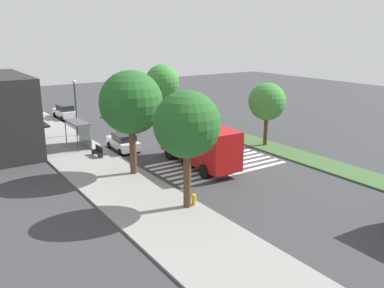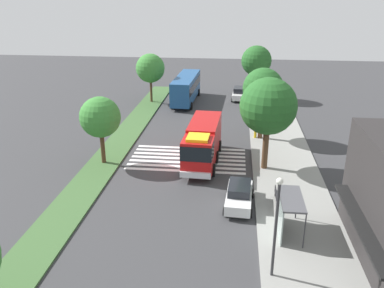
{
  "view_description": "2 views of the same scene",
  "coord_description": "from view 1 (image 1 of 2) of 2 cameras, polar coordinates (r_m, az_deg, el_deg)",
  "views": [
    {
      "loc": [
        -27.53,
        19.96,
        10.78
      ],
      "look_at": [
        0.49,
        1.14,
        1.51
      ],
      "focal_mm": 38.17,
      "sensor_mm": 36.0,
      "label": 1
    },
    {
      "loc": [
        32.55,
        4.15,
        14.73
      ],
      "look_at": [
        -0.81,
        0.47,
        1.76
      ],
      "focal_mm": 37.43,
      "sensor_mm": 36.0,
      "label": 2
    }
  ],
  "objects": [
    {
      "name": "median_strip",
      "position": [
        40.28,
        10.57,
        -0.32
      ],
      "size": [
        60.0,
        3.0,
        0.14
      ],
      "primitive_type": "cube",
      "color": "#3D6033",
      "rests_on": "ground_plane"
    },
    {
      "name": "median_tree_west",
      "position": [
        39.65,
        10.44,
        5.82
      ],
      "size": [
        3.58,
        3.58,
        6.05
      ],
      "color": "#47301E",
      "rests_on": "median_strip"
    },
    {
      "name": "street_lamp",
      "position": [
        44.54,
        -15.95,
        5.54
      ],
      "size": [
        0.36,
        0.36,
        5.89
      ],
      "color": "#2D2D30",
      "rests_on": "sidewalk"
    },
    {
      "name": "sidewalk_tree_west",
      "position": [
        24.42,
        -0.7,
        2.67
      ],
      "size": [
        4.11,
        4.11,
        7.37
      ],
      "color": "#513823",
      "rests_on": "sidewalk"
    },
    {
      "name": "median_tree_center",
      "position": [
        55.59,
        -4.18,
        8.73
      ],
      "size": [
        4.52,
        4.52,
        6.53
      ],
      "color": "#513823",
      "rests_on": "median_strip"
    },
    {
      "name": "crosswalk",
      "position": [
        34.54,
        3.4,
        -2.84
      ],
      "size": [
        5.85,
        10.67,
        0.01
      ],
      "color": "silver",
      "rests_on": "ground_plane"
    },
    {
      "name": "fire_truck",
      "position": [
        33.83,
        0.65,
        0.41
      ],
      "size": [
        9.11,
        3.15,
        3.62
      ],
      "rotation": [
        0.0,
        0.0,
        -0.05
      ],
      "color": "#B71414",
      "rests_on": "ground_plane"
    },
    {
      "name": "sidewalk_tree_center",
      "position": [
        30.92,
        -8.51,
        5.72
      ],
      "size": [
        4.79,
        4.79,
        7.98
      ],
      "color": "#513823",
      "rests_on": "sidewalk"
    },
    {
      "name": "ground_plane",
      "position": [
        35.67,
        1.97,
        -2.24
      ],
      "size": [
        120.0,
        120.0,
        0.0
      ],
      "primitive_type": "plane",
      "color": "#38383A"
    },
    {
      "name": "parked_car_east",
      "position": [
        55.15,
        -17.34,
        4.36
      ],
      "size": [
        4.58,
        2.1,
        1.8
      ],
      "rotation": [
        0.0,
        0.0,
        0.02
      ],
      "color": "silver",
      "rests_on": "ground_plane"
    },
    {
      "name": "bus_stop_shelter",
      "position": [
        40.44,
        -15.25,
        2.11
      ],
      "size": [
        3.5,
        1.4,
        2.46
      ],
      "color": "#4C4C51",
      "rests_on": "sidewalk"
    },
    {
      "name": "fire_hydrant",
      "position": [
        26.19,
        0.28,
        -7.77
      ],
      "size": [
        0.28,
        0.28,
        0.7
      ],
      "primitive_type": "cylinder",
      "color": "gold",
      "rests_on": "sidewalk"
    },
    {
      "name": "sidewalk",
      "position": [
        31.58,
        -11.13,
        -4.76
      ],
      "size": [
        60.0,
        5.72,
        0.14
      ],
      "primitive_type": "cube",
      "color": "gray",
      "rests_on": "ground_plane"
    },
    {
      "name": "parked_car_mid",
      "position": [
        38.75,
        -9.56,
        0.31
      ],
      "size": [
        4.46,
        2.22,
        1.65
      ],
      "rotation": [
        0.0,
        0.0,
        -0.06
      ],
      "color": "silver",
      "rests_on": "ground_plane"
    },
    {
      "name": "bench_near_shelter",
      "position": [
        37.11,
        -13.04,
        -0.98
      ],
      "size": [
        1.6,
        0.5,
        0.9
      ],
      "color": "black",
      "rests_on": "sidewalk"
    }
  ]
}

